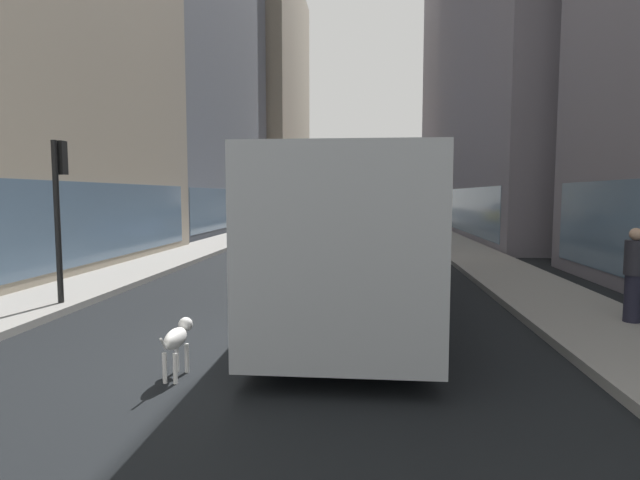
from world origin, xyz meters
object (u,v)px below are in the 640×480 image
(car_blue_hatchback, at_px, (277,228))
(box_truck, at_px, (315,204))
(transit_bus, at_px, (352,223))
(car_silver_sedan, at_px, (393,229))
(car_yellow_taxi, at_px, (363,214))
(car_red_coupe, at_px, (340,211))
(dalmatian_dog, at_px, (177,338))
(pedestrian_with_handbag, at_px, (634,274))
(traffic_light_near, at_px, (59,194))
(car_grey_wagon, at_px, (294,222))

(car_blue_hatchback, distance_m, box_truck, 17.77)
(box_truck, bearing_deg, transit_bus, -82.53)
(car_silver_sedan, bearing_deg, car_yellow_taxi, 95.13)
(car_blue_hatchback, bearing_deg, car_red_coupe, 86.70)
(dalmatian_dog, xyz_separation_m, pedestrian_with_handbag, (7.26, 2.99, 0.50))
(traffic_light_near, bearing_deg, transit_bus, 12.76)
(car_silver_sedan, bearing_deg, car_blue_hatchback, -179.69)
(dalmatian_dog, bearing_deg, car_yellow_taxi, 86.52)
(car_silver_sedan, distance_m, pedestrian_with_handbag, 15.24)
(dalmatian_dog, bearing_deg, car_red_coupe, 90.29)
(transit_bus, height_order, car_red_coupe, transit_bus)
(car_blue_hatchback, height_order, car_red_coupe, same)
(car_blue_hatchback, bearing_deg, car_silver_sedan, 0.31)
(box_truck, height_order, traffic_light_near, traffic_light_near)
(box_truck, distance_m, pedestrian_with_handbag, 33.80)
(car_red_coupe, distance_m, traffic_light_near, 42.06)
(car_silver_sedan, xyz_separation_m, dalmatian_dog, (-3.77, -17.82, -0.31))
(car_silver_sedan, distance_m, dalmatian_dog, 18.22)
(car_blue_hatchback, bearing_deg, transit_bus, -72.57)
(dalmatian_dog, bearing_deg, traffic_light_near, 136.93)
(dalmatian_dog, bearing_deg, transit_bus, 66.79)
(transit_bus, bearing_deg, car_silver_sedan, 82.86)
(dalmatian_dog, bearing_deg, box_truck, 92.95)
(car_yellow_taxi, xyz_separation_m, dalmatian_dog, (-2.17, -35.65, -0.31))
(transit_bus, height_order, car_blue_hatchback, transit_bus)
(car_red_coupe, bearing_deg, dalmatian_dog, -89.71)
(dalmatian_dog, relative_size, pedestrian_with_handbag, 0.57)
(car_red_coupe, relative_size, car_yellow_taxi, 1.00)
(car_red_coupe, bearing_deg, traffic_light_near, -95.05)
(car_yellow_taxi, height_order, traffic_light_near, traffic_light_near)
(car_yellow_taxi, distance_m, pedestrian_with_handbag, 33.05)
(dalmatian_dog, bearing_deg, car_grey_wagon, 94.47)
(transit_bus, xyz_separation_m, car_red_coupe, (-2.40, 40.49, -0.95))
(car_silver_sedan, bearing_deg, pedestrian_with_handbag, -76.74)
(transit_bus, relative_size, car_grey_wagon, 2.73)
(car_red_coupe, distance_m, pedestrian_with_handbag, 43.20)
(car_yellow_taxi, xyz_separation_m, car_grey_wagon, (-4.00, -12.22, -0.00))
(car_grey_wagon, distance_m, pedestrian_with_handbag, 22.37)
(car_red_coupe, bearing_deg, car_silver_sedan, -81.79)
(car_red_coupe, bearing_deg, car_grey_wagon, -94.14)
(box_truck, bearing_deg, car_yellow_taxi, 1.54)
(car_blue_hatchback, distance_m, car_yellow_taxi, 18.30)
(box_truck, relative_size, pedestrian_with_handbag, 4.44)
(pedestrian_with_handbag, bearing_deg, car_blue_hatchback, 121.57)
(traffic_light_near, bearing_deg, dalmatian_dog, -43.07)
(car_yellow_taxi, bearing_deg, pedestrian_with_handbag, -81.13)
(car_yellow_taxi, bearing_deg, box_truck, -178.46)
(dalmatian_dog, distance_m, traffic_light_near, 5.71)
(transit_bus, bearing_deg, box_truck, 97.47)
(car_silver_sedan, bearing_deg, box_truck, 107.54)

